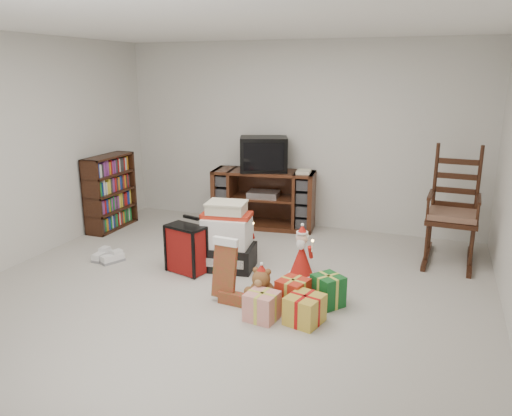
{
  "coord_description": "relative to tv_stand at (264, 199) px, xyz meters",
  "views": [
    {
      "loc": [
        1.84,
        -4.07,
        2.09
      ],
      "look_at": [
        0.1,
        0.6,
        0.73
      ],
      "focal_mm": 35.0,
      "sensor_mm": 36.0,
      "label": 1
    }
  ],
  "objects": [
    {
      "name": "room",
      "position": [
        0.39,
        -2.22,
        0.85
      ],
      "size": [
        5.01,
        5.01,
        2.51
      ],
      "color": "#BAB3AA",
      "rests_on": "ground"
    },
    {
      "name": "tv_stand",
      "position": [
        0.0,
        0.0,
        0.0
      ],
      "size": [
        1.44,
        0.66,
        0.79
      ],
      "rotation": [
        0.0,
        0.0,
        0.12
      ],
      "color": "#452213",
      "rests_on": "floor"
    },
    {
      "name": "bookshelf",
      "position": [
        -1.95,
        -0.79,
        0.09
      ],
      "size": [
        0.28,
        0.83,
        1.01
      ],
      "color": "#381D0F",
      "rests_on": "floor"
    },
    {
      "name": "rocking_chair",
      "position": [
        2.42,
        -0.46,
        0.07
      ],
      "size": [
        0.59,
        0.93,
        1.36
      ],
      "rotation": [
        0.0,
        0.0,
        -0.05
      ],
      "color": "#381D0F",
      "rests_on": "floor"
    },
    {
      "name": "gift_pile",
      "position": [
        0.14,
        -1.58,
        -0.08
      ],
      "size": [
        0.63,
        0.5,
        0.73
      ],
      "rotation": [
        0.0,
        0.0,
        0.14
      ],
      "color": "black",
      "rests_on": "floor"
    },
    {
      "name": "red_suitcase",
      "position": [
        -0.22,
        -1.85,
        -0.13
      ],
      "size": [
        0.44,
        0.31,
        0.61
      ],
      "rotation": [
        0.0,
        0.0,
        -0.26
      ],
      "color": "maroon",
      "rests_on": "floor"
    },
    {
      "name": "stocking",
      "position": [
        0.44,
        -2.34,
        -0.09
      ],
      "size": [
        0.3,
        0.15,
        0.62
      ],
      "primitive_type": null,
      "rotation": [
        0.0,
        0.0,
        -0.09
      ],
      "color": "#0B651C",
      "rests_on": "floor"
    },
    {
      "name": "teddy_bear",
      "position": [
        0.81,
        -2.34,
        -0.23
      ],
      "size": [
        0.25,
        0.22,
        0.38
      ],
      "color": "brown",
      "rests_on": "floor"
    },
    {
      "name": "santa_figurine",
      "position": [
        0.97,
        -1.54,
        -0.18
      ],
      "size": [
        0.28,
        0.27,
        0.57
      ],
      "color": "#B01A13",
      "rests_on": "floor"
    },
    {
      "name": "mrs_claus_figurine",
      "position": [
        0.18,
        -1.15,
        -0.18
      ],
      "size": [
        0.27,
        0.26,
        0.56
      ],
      "color": "#B01A13",
      "rests_on": "floor"
    },
    {
      "name": "sneaker_pair",
      "position": [
        -1.23,
        -1.88,
        -0.35
      ],
      "size": [
        0.33,
        0.29,
        0.09
      ],
      "rotation": [
        0.0,
        0.0,
        -0.17
      ],
      "color": "silver",
      "rests_on": "floor"
    },
    {
      "name": "gift_cluster",
      "position": [
        1.19,
        -2.41,
        -0.26
      ],
      "size": [
        0.58,
        0.88,
        0.27
      ],
      "color": "#B22714",
      "rests_on": "floor"
    },
    {
      "name": "crt_television",
      "position": [
        -0.0,
        -0.01,
        0.62
      ],
      "size": [
        0.74,
        0.64,
        0.46
      ],
      "rotation": [
        0.0,
        0.0,
        0.36
      ],
      "color": "black",
      "rests_on": "tv_stand"
    }
  ]
}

